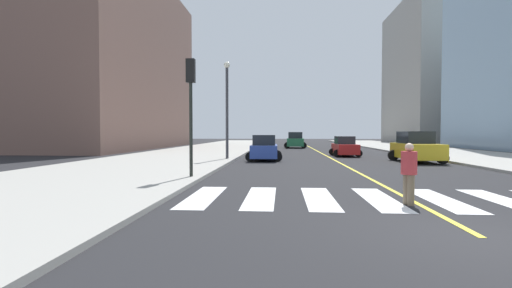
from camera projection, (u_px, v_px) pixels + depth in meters
The scene contains 15 objects.
ground_plane at pixel (483, 238), 6.90m from camera, with size 220.00×220.00×0.00m, color black.
sidewalk_kerb_east at pixel (505, 160), 25.96m from camera, with size 10.00×120.00×0.15m, color #9E9B93.
sidewalk_kerb_west at pixel (173, 158), 27.71m from camera, with size 10.00×120.00×0.15m, color #9E9B93.
crosswalk_paint at pixel (409, 199), 10.89m from camera, with size 13.50×4.00×0.01m.
lane_divider_paint at pixel (312, 148), 46.78m from camera, with size 0.16×80.00×0.01m, color yellow.
parking_garage_concrete at pixel (444, 73), 72.18m from camera, with size 18.00×24.00×27.74m, color #9E9B93.
low_rise_brick_west at pixel (102, 63), 47.39m from camera, with size 16.00×32.00×22.28m, color brown.
car_blue_nearest at pixel (264, 148), 26.22m from camera, with size 2.62×4.16×1.85m.
car_red_second at pixel (345, 147), 30.91m from camera, with size 2.43×3.84×1.70m.
car_green_third at pixel (295, 141), 47.33m from camera, with size 3.01×4.72×2.08m.
car_yellow_fourth at pixel (416, 148), 24.69m from camera, with size 3.00×4.74×2.10m.
traffic_light_far_corner at pixel (191, 94), 15.30m from camera, with size 0.36×0.41×4.98m.
pedestrian_crossing at pixel (409, 171), 10.05m from camera, with size 0.43×0.43×1.73m.
fire_hydrant at pixel (433, 151), 28.31m from camera, with size 0.26×0.26×0.89m.
street_lamp at pixel (227, 101), 25.84m from camera, with size 0.44×0.44×6.92m.
Camera 1 is at (-3.84, -7.13, 2.02)m, focal length 25.36 mm.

